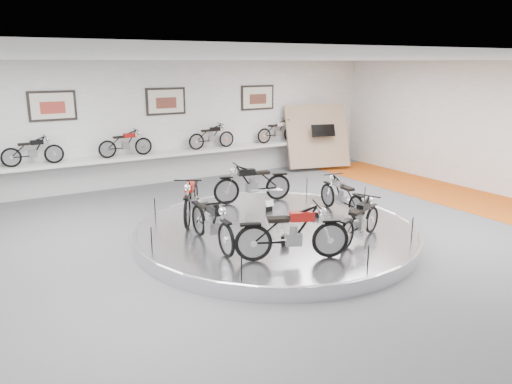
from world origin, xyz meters
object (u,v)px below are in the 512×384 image
bike_b (253,183)px  bike_a (342,195)px  display_platform (276,233)px  bike_c (191,197)px  shelf (171,154)px  bike_d (211,221)px  bike_e (292,232)px  bike_f (360,220)px

bike_b → bike_a: bearing=135.9°
bike_a → bike_b: 2.44m
display_platform → bike_c: bearing=132.8°
shelf → bike_c: size_ratio=6.01×
bike_c → bike_d: bike_c is taller
shelf → bike_d: bike_d is taller
display_platform → bike_b: 2.26m
bike_b → bike_c: (-2.01, -0.54, 0.00)m
bike_b → bike_e: bearing=82.3°
bike_b → bike_d: size_ratio=1.03×
bike_d → bike_e: (0.98, -1.45, 0.03)m
bike_a → bike_f: 1.94m
bike_b → bike_f: bike_b is taller
bike_c → bike_e: (0.61, -3.31, 0.01)m
bike_c → bike_b: bearing=136.1°
shelf → bike_a: size_ratio=6.87×
bike_e → bike_f: bearing=27.7°
shelf → bike_d: bearing=-104.9°
shelf → bike_e: bike_e is taller
display_platform → bike_f: bike_f is taller
bike_b → bike_e: bike_e is taller
bike_c → display_platform: bearing=73.8°
bike_a → bike_f: (-0.94, -1.70, -0.02)m
display_platform → bike_a: 2.04m
bike_e → bike_f: size_ratio=1.20×
shelf → bike_f: bearing=-82.9°
bike_a → bike_f: bearing=157.7°
bike_a → bike_b: size_ratio=0.88×
display_platform → bike_a: size_ratio=4.00×
bike_c → bike_e: 3.37m
shelf → bike_c: bike_c is taller
display_platform → bike_e: (-0.81, -1.78, 0.70)m
bike_c → bike_e: bike_e is taller
display_platform → bike_f: size_ratio=4.14×
bike_b → bike_f: 3.75m
display_platform → bike_c: (-1.42, 1.53, 0.69)m
shelf → display_platform: bearing=-90.0°
bike_d → bike_a: bearing=98.3°
bike_d → bike_f: 3.08m
bike_f → bike_c: bearing=104.2°
bike_d → bike_f: (2.79, -1.32, -0.07)m
bike_a → bike_d: bike_d is taller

